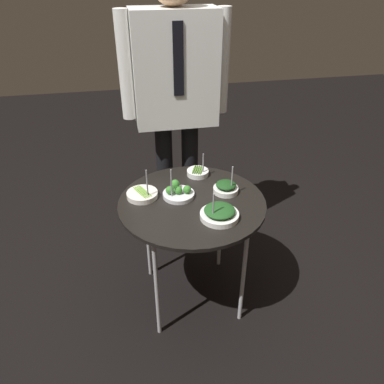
# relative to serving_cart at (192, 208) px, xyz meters

# --- Properties ---
(ground_plane) EXTENTS (8.00, 8.00, 0.00)m
(ground_plane) POSITION_rel_serving_cart_xyz_m (0.00, 0.00, -0.58)
(ground_plane) COLOR black
(serving_cart) EXTENTS (0.70, 0.70, 0.62)m
(serving_cart) POSITION_rel_serving_cart_xyz_m (0.00, 0.00, 0.00)
(serving_cart) COLOR black
(serving_cart) RESTS_ON ground_plane
(bowl_asparagus_mid_left) EXTENTS (0.11, 0.11, 0.13)m
(bowl_asparagus_mid_left) POSITION_rel_serving_cart_xyz_m (0.08, 0.24, 0.06)
(bowl_asparagus_mid_left) COLOR white
(bowl_asparagus_mid_left) RESTS_ON serving_cart
(bowl_spinach_front_center) EXTENTS (0.17, 0.17, 0.15)m
(bowl_spinach_front_center) POSITION_rel_serving_cart_xyz_m (0.09, -0.16, 0.06)
(bowl_spinach_front_center) COLOR white
(bowl_spinach_front_center) RESTS_ON serving_cart
(bowl_spinach_far_rim) EXTENTS (0.12, 0.12, 0.15)m
(bowl_spinach_far_rim) POSITION_rel_serving_cart_xyz_m (0.18, 0.05, 0.07)
(bowl_spinach_far_rim) COLOR white
(bowl_spinach_far_rim) RESTS_ON serving_cart
(bowl_asparagus_back_left) EXTENTS (0.15, 0.15, 0.16)m
(bowl_asparagus_back_left) POSITION_rel_serving_cart_xyz_m (-0.23, 0.08, 0.05)
(bowl_asparagus_back_left) COLOR silver
(bowl_asparagus_back_left) RESTS_ON serving_cart
(bowl_broccoli_center) EXTENTS (0.15, 0.15, 0.16)m
(bowl_broccoli_center) POSITION_rel_serving_cart_xyz_m (-0.06, 0.06, 0.06)
(bowl_broccoli_center) COLOR silver
(bowl_broccoli_center) RESTS_ON serving_cart
(waiter_figure) EXTENTS (0.59, 0.22, 1.61)m
(waiter_figure) POSITION_rel_serving_cart_xyz_m (0.02, 0.57, 0.44)
(waiter_figure) COLOR black
(waiter_figure) RESTS_ON ground_plane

